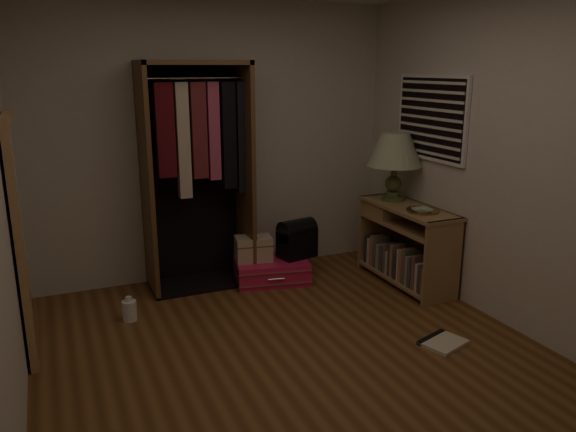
{
  "coord_description": "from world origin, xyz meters",
  "views": [
    {
      "loc": [
        -1.49,
        -3.16,
        2.0
      ],
      "look_at": [
        0.3,
        0.95,
        0.8
      ],
      "focal_mm": 35.0,
      "sensor_mm": 36.0,
      "label": 1
    }
  ],
  "objects_px": {
    "pink_suitcase": "(271,270)",
    "train_case": "(253,248)",
    "open_wardrobe": "(199,157)",
    "console_bookshelf": "(403,242)",
    "floor_mirror": "(22,237)",
    "table_lamp": "(395,151)",
    "black_bag": "(297,238)",
    "white_jug": "(130,310)"
  },
  "relations": [
    {
      "from": "black_bag",
      "to": "floor_mirror",
      "type": "bearing_deg",
      "value": -179.09
    },
    {
      "from": "console_bookshelf",
      "to": "white_jug",
      "type": "xyz_separation_m",
      "value": [
        -2.53,
        0.15,
        -0.31
      ]
    },
    {
      "from": "train_case",
      "to": "black_bag",
      "type": "bearing_deg",
      "value": -0.5
    },
    {
      "from": "train_case",
      "to": "floor_mirror",
      "type": "bearing_deg",
      "value": -152.85
    },
    {
      "from": "train_case",
      "to": "white_jug",
      "type": "relative_size",
      "value": 1.84
    },
    {
      "from": "floor_mirror",
      "to": "pink_suitcase",
      "type": "xyz_separation_m",
      "value": [
        2.09,
        0.55,
        -0.74
      ]
    },
    {
      "from": "pink_suitcase",
      "to": "black_bag",
      "type": "height_order",
      "value": "black_bag"
    },
    {
      "from": "train_case",
      "to": "open_wardrobe",
      "type": "bearing_deg",
      "value": 169.08
    },
    {
      "from": "table_lamp",
      "to": "pink_suitcase",
      "type": "bearing_deg",
      "value": 166.17
    },
    {
      "from": "open_wardrobe",
      "to": "train_case",
      "type": "bearing_deg",
      "value": -20.67
    },
    {
      "from": "console_bookshelf",
      "to": "black_bag",
      "type": "height_order",
      "value": "console_bookshelf"
    },
    {
      "from": "open_wardrobe",
      "to": "table_lamp",
      "type": "relative_size",
      "value": 3.16
    },
    {
      "from": "open_wardrobe",
      "to": "black_bag",
      "type": "xyz_separation_m",
      "value": [
        0.86,
        -0.24,
        -0.8
      ]
    },
    {
      "from": "open_wardrobe",
      "to": "black_bag",
      "type": "relative_size",
      "value": 5.36
    },
    {
      "from": "pink_suitcase",
      "to": "white_jug",
      "type": "relative_size",
      "value": 3.83
    },
    {
      "from": "floor_mirror",
      "to": "white_jug",
      "type": "distance_m",
      "value": 1.06
    },
    {
      "from": "white_jug",
      "to": "black_bag",
      "type": "bearing_deg",
      "value": 11.54
    },
    {
      "from": "open_wardrobe",
      "to": "table_lamp",
      "type": "distance_m",
      "value": 1.83
    },
    {
      "from": "floor_mirror",
      "to": "train_case",
      "type": "xyz_separation_m",
      "value": [
        1.93,
        0.61,
        -0.52
      ]
    },
    {
      "from": "train_case",
      "to": "white_jug",
      "type": "height_order",
      "value": "train_case"
    },
    {
      "from": "console_bookshelf",
      "to": "white_jug",
      "type": "relative_size",
      "value": 5.47
    },
    {
      "from": "console_bookshelf",
      "to": "white_jug",
      "type": "bearing_deg",
      "value": 176.57
    },
    {
      "from": "open_wardrobe",
      "to": "floor_mirror",
      "type": "distance_m",
      "value": 1.71
    },
    {
      "from": "table_lamp",
      "to": "white_jug",
      "type": "distance_m",
      "value": 2.78
    },
    {
      "from": "train_case",
      "to": "console_bookshelf",
      "type": "bearing_deg",
      "value": -13.55
    },
    {
      "from": "train_case",
      "to": "black_bag",
      "type": "relative_size",
      "value": 0.99
    },
    {
      "from": "pink_suitcase",
      "to": "white_jug",
      "type": "height_order",
      "value": "pink_suitcase"
    },
    {
      "from": "floor_mirror",
      "to": "black_bag",
      "type": "bearing_deg",
      "value": 12.71
    },
    {
      "from": "console_bookshelf",
      "to": "pink_suitcase",
      "type": "xyz_separation_m",
      "value": [
        -1.15,
        0.51,
        -0.29
      ]
    },
    {
      "from": "console_bookshelf",
      "to": "pink_suitcase",
      "type": "height_order",
      "value": "console_bookshelf"
    },
    {
      "from": "floor_mirror",
      "to": "pink_suitcase",
      "type": "relative_size",
      "value": 2.17
    },
    {
      "from": "pink_suitcase",
      "to": "table_lamp",
      "type": "bearing_deg",
      "value": -2.2
    },
    {
      "from": "open_wardrobe",
      "to": "table_lamp",
      "type": "height_order",
      "value": "open_wardrobe"
    },
    {
      "from": "floor_mirror",
      "to": "table_lamp",
      "type": "xyz_separation_m",
      "value": [
        3.24,
        0.27,
        0.37
      ]
    },
    {
      "from": "black_bag",
      "to": "white_jug",
      "type": "xyz_separation_m",
      "value": [
        -1.64,
        -0.34,
        -0.32
      ]
    },
    {
      "from": "floor_mirror",
      "to": "black_bag",
      "type": "distance_m",
      "value": 2.45
    },
    {
      "from": "table_lamp",
      "to": "open_wardrobe",
      "type": "bearing_deg",
      "value": 164.0
    },
    {
      "from": "console_bookshelf",
      "to": "open_wardrobe",
      "type": "relative_size",
      "value": 0.55
    },
    {
      "from": "console_bookshelf",
      "to": "floor_mirror",
      "type": "xyz_separation_m",
      "value": [
        -3.24,
        -0.04,
        0.46
      ]
    },
    {
      "from": "floor_mirror",
      "to": "train_case",
      "type": "height_order",
      "value": "floor_mirror"
    },
    {
      "from": "pink_suitcase",
      "to": "train_case",
      "type": "distance_m",
      "value": 0.28
    },
    {
      "from": "open_wardrobe",
      "to": "white_jug",
      "type": "bearing_deg",
      "value": -143.47
    }
  ]
}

